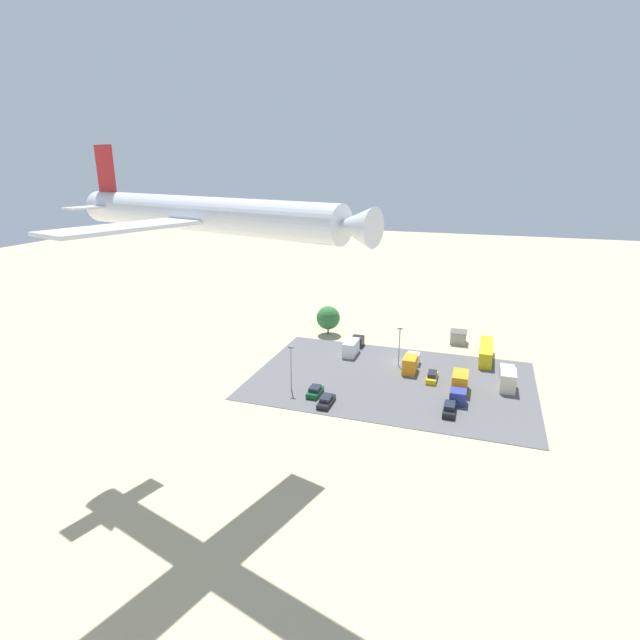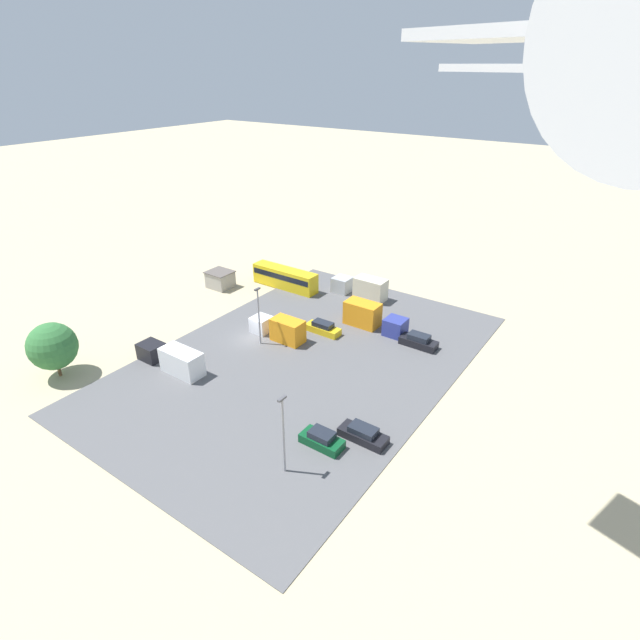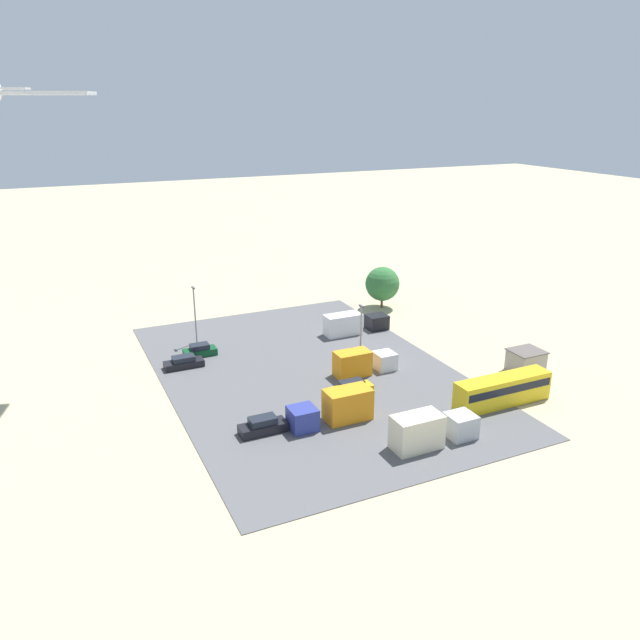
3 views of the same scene
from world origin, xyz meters
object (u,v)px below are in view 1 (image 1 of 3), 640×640
(parked_car_1, at_px, (326,401))
(shed_building, at_px, (458,337))
(parked_car_2, at_px, (449,409))
(parked_truck_1, at_px, (507,378))
(parked_truck_0, at_px, (411,363))
(parked_car_0, at_px, (315,391))
(parked_truck_2, at_px, (459,386))
(parked_truck_3, at_px, (353,346))
(airplane, at_px, (206,215))
(parked_car_3, at_px, (432,377))
(bus, at_px, (486,352))

(parked_car_1, bearing_deg, shed_building, 63.72)
(parked_car_2, distance_m, parked_truck_1, 15.91)
(parked_truck_0, bearing_deg, parked_car_0, -130.36)
(parked_car_0, bearing_deg, parked_truck_0, -130.36)
(shed_building, xyz_separation_m, parked_car_2, (-0.79, 33.56, -0.56))
(parked_truck_2, distance_m, parked_truck_3, 25.75)
(airplane, bearing_deg, parked_car_0, -170.34)
(parked_truck_3, bearing_deg, parked_truck_1, -14.27)
(parked_car_0, bearing_deg, shed_building, -121.66)
(parked_car_3, relative_size, airplane, 0.12)
(shed_building, height_order, parked_car_3, shed_building)
(shed_building, xyz_separation_m, airplane, (24.15, 59.44, 30.51))
(shed_building, distance_m, parked_truck_2, 26.29)
(parked_car_0, distance_m, parked_truck_1, 33.47)
(parked_car_1, relative_size, parked_truck_3, 0.50)
(parked_car_2, bearing_deg, bus, 78.92)
(parked_car_1, xyz_separation_m, airplane, (5.98, 22.65, 31.15))
(bus, distance_m, parked_truck_1, 12.36)
(parked_car_2, bearing_deg, parked_car_3, 108.52)
(parked_car_3, bearing_deg, shed_building, 81.79)
(parked_truck_0, relative_size, airplane, 0.20)
(parked_car_0, xyz_separation_m, parked_truck_0, (-13.51, -15.90, 0.72))
(shed_building, height_order, bus, bus)
(shed_building, distance_m, parked_car_0, 40.03)
(parked_car_3, distance_m, parked_truck_0, 5.71)
(parked_truck_3, bearing_deg, shed_building, 32.23)
(shed_building, bearing_deg, parked_car_0, 58.34)
(parked_car_2, xyz_separation_m, airplane, (24.94, 25.88, 31.07))
(shed_building, bearing_deg, parked_truck_3, 32.23)
(parked_car_0, height_order, parked_truck_1, parked_truck_1)
(parked_truck_0, height_order, parked_truck_1, parked_truck_1)
(parked_car_2, bearing_deg, parked_truck_2, 82.40)
(parked_car_3, bearing_deg, parked_truck_1, 7.14)
(shed_building, relative_size, airplane, 0.10)
(parked_car_2, relative_size, parked_truck_1, 0.54)
(parked_car_2, distance_m, airplane, 47.51)
(parked_car_2, xyz_separation_m, parked_car_3, (3.94, -11.75, -0.04))
(bus, xyz_separation_m, parked_car_0, (26.71, 25.62, -1.03))
(parked_car_1, xyz_separation_m, parked_truck_1, (-27.62, -16.56, 0.90))
(parked_car_2, height_order, parked_car_3, parked_car_2)
(airplane, bearing_deg, shed_building, 174.61)
(parked_car_2, relative_size, parked_truck_2, 0.54)
(parked_truck_1, bearing_deg, parked_car_2, -123.03)
(parked_truck_2, bearing_deg, parked_car_0, 19.00)
(parked_car_0, relative_size, parked_car_1, 0.87)
(parked_car_0, distance_m, airplane, 40.27)
(parked_car_2, relative_size, parked_truck_3, 0.50)
(parked_truck_0, relative_size, parked_truck_1, 0.89)
(parked_truck_1, bearing_deg, parked_car_3, -172.86)
(parked_car_3, height_order, parked_truck_0, parked_truck_0)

